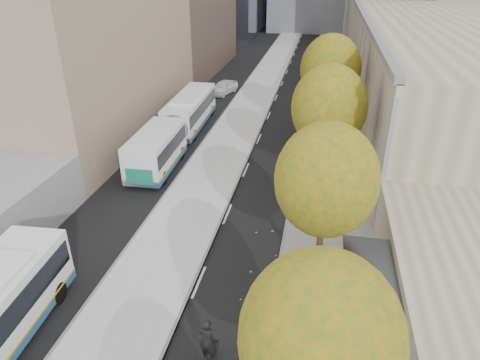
% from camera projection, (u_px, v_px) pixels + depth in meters
% --- Properties ---
extents(bus_platform, '(4.25, 150.00, 0.15)m').
position_uv_depth(bus_platform, '(244.00, 117.00, 39.96)').
color(bus_platform, '#B4B4B4').
rests_on(bus_platform, ground).
extents(sidewalk, '(4.75, 150.00, 0.08)m').
position_uv_depth(sidewalk, '(330.00, 123.00, 38.61)').
color(sidewalk, gray).
rests_on(sidewalk, ground).
extents(building_tan, '(18.00, 92.00, 8.00)m').
position_uv_depth(building_tan, '(417.00, 33.00, 60.16)').
color(building_tan, gray).
rests_on(building_tan, ground).
extents(bus_shelter, '(1.90, 4.40, 2.53)m').
position_uv_depth(bus_shelter, '(373.00, 280.00, 16.39)').
color(bus_shelter, '#383A3F').
rests_on(bus_shelter, sidewalk).
extents(tree_b, '(4.00, 4.00, 6.97)m').
position_uv_depth(tree_b, '(320.00, 338.00, 10.24)').
color(tree_b, black).
rests_on(tree_b, sidewalk).
extents(tree_c, '(4.20, 4.20, 7.28)m').
position_uv_depth(tree_c, '(326.00, 180.00, 17.12)').
color(tree_c, black).
rests_on(tree_c, sidewalk).
extents(tree_d, '(4.40, 4.40, 7.60)m').
position_uv_depth(tree_d, '(329.00, 108.00, 24.87)').
color(tree_d, black).
rests_on(tree_d, sidewalk).
extents(tree_e, '(4.60, 4.60, 7.92)m').
position_uv_depth(tree_e, '(330.00, 69.00, 32.62)').
color(tree_e, black).
rests_on(tree_e, sidewalk).
extents(bus_far, '(2.95, 16.74, 2.78)m').
position_uv_depth(bus_far, '(178.00, 125.00, 33.77)').
color(bus_far, white).
rests_on(bus_far, ground).
extents(cyclist, '(0.81, 1.86, 2.31)m').
position_uv_depth(cyclist, '(208.00, 351.00, 15.04)').
color(cyclist, black).
rests_on(cyclist, ground).
extents(distant_car, '(2.90, 4.56, 1.45)m').
position_uv_depth(distant_car, '(223.00, 87.00, 46.76)').
color(distant_car, silver).
rests_on(distant_car, ground).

